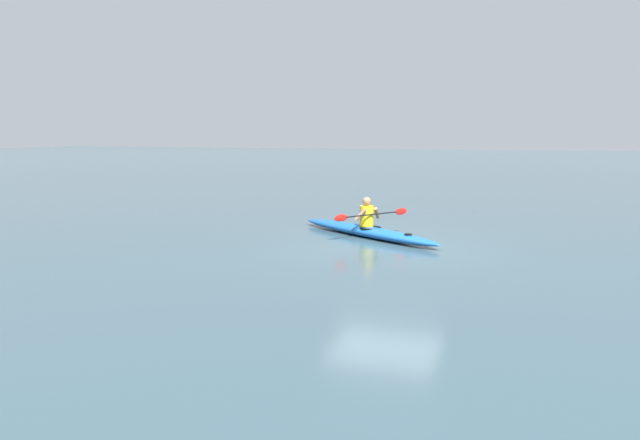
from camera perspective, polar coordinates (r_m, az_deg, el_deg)
ground_plane at (r=14.07m, az=6.18°, el=-2.35°), size 160.00×160.00×0.00m
kayak at (r=15.22m, az=4.32°, el=-1.04°), size 4.38×3.11×0.25m
kayaker at (r=15.14m, az=4.40°, el=0.56°), size 1.31×2.00×0.72m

